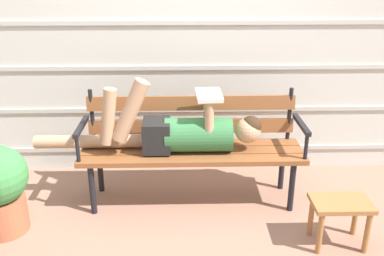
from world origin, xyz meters
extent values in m
plane|color=#936B56|center=(0.00, 0.00, 0.00)|extent=(12.00, 12.00, 0.00)
cube|color=beige|center=(0.00, 0.77, 1.28)|extent=(5.43, 0.06, 2.57)
cube|color=#B7B7AD|center=(0.00, 0.74, 0.18)|extent=(5.43, 0.02, 0.04)
cube|color=#B7B7AD|center=(0.00, 0.74, 0.55)|extent=(5.43, 0.02, 0.04)
cube|color=#B7B7AD|center=(0.00, 0.74, 0.92)|extent=(5.43, 0.02, 0.04)
cube|color=#B7B7AD|center=(0.00, 0.74, 1.28)|extent=(5.43, 0.02, 0.04)
cube|color=brown|center=(0.00, 0.03, 0.41)|extent=(1.66, 0.13, 0.04)
cube|color=brown|center=(0.00, 0.17, 0.41)|extent=(1.66, 0.13, 0.04)
cube|color=brown|center=(0.00, 0.31, 0.41)|extent=(1.66, 0.13, 0.04)
cube|color=brown|center=(0.00, 0.38, 0.54)|extent=(1.60, 0.05, 0.11)
cube|color=brown|center=(0.00, 0.38, 0.73)|extent=(1.60, 0.05, 0.11)
cylinder|color=black|center=(-0.76, 0.38, 0.64)|extent=(0.03, 0.03, 0.42)
cylinder|color=black|center=(0.76, 0.38, 0.64)|extent=(0.03, 0.03, 0.42)
cylinder|color=black|center=(-0.73, 0.01, 0.20)|extent=(0.04, 0.04, 0.39)
cylinder|color=black|center=(0.73, 0.01, 0.20)|extent=(0.04, 0.04, 0.39)
cylinder|color=black|center=(-0.73, 0.33, 0.20)|extent=(0.04, 0.04, 0.39)
cylinder|color=black|center=(0.73, 0.33, 0.20)|extent=(0.04, 0.04, 0.39)
cube|color=black|center=(-0.81, 0.17, 0.63)|extent=(0.04, 0.40, 0.03)
cylinder|color=black|center=(-0.81, 0.01, 0.53)|extent=(0.03, 0.03, 0.20)
cube|color=black|center=(0.81, 0.17, 0.63)|extent=(0.04, 0.40, 0.03)
cylinder|color=black|center=(0.81, 0.01, 0.53)|extent=(0.03, 0.03, 0.20)
cylinder|color=#33703D|center=(0.05, 0.17, 0.55)|extent=(0.49, 0.25, 0.25)
cube|color=black|center=(-0.26, 0.17, 0.55)|extent=(0.20, 0.24, 0.23)
sphere|color=tan|center=(0.41, 0.17, 0.58)|extent=(0.19, 0.19, 0.19)
sphere|color=#382314|center=(0.43, 0.17, 0.62)|extent=(0.16, 0.16, 0.16)
cylinder|color=tan|center=(-0.43, 0.11, 0.77)|extent=(0.29, 0.11, 0.47)
cylinder|color=tan|center=(-0.59, 0.11, 0.72)|extent=(0.15, 0.09, 0.42)
cylinder|color=tan|center=(-0.76, 0.23, 0.48)|extent=(0.84, 0.10, 0.10)
cylinder|color=tan|center=(0.12, 0.09, 0.70)|extent=(0.06, 0.06, 0.29)
cylinder|color=tan|center=(0.12, 0.25, 0.70)|extent=(0.06, 0.06, 0.29)
cube|color=silver|center=(0.12, 0.17, 0.86)|extent=(0.19, 0.26, 0.04)
cube|color=#9E6638|center=(0.94, -0.40, 0.31)|extent=(0.38, 0.25, 0.03)
cylinder|color=#9E6638|center=(0.79, -0.50, 0.15)|extent=(0.04, 0.04, 0.29)
cylinder|color=#9E6638|center=(1.09, -0.50, 0.15)|extent=(0.04, 0.04, 0.29)
cylinder|color=#9E6638|center=(0.79, -0.30, 0.15)|extent=(0.04, 0.04, 0.29)
cylinder|color=#9E6638|center=(1.09, -0.30, 0.15)|extent=(0.04, 0.04, 0.29)
cylinder|color=#AD5B3D|center=(-1.31, -0.20, 0.13)|extent=(0.32, 0.32, 0.25)
camera|label=1|loc=(-0.08, -2.76, 1.78)|focal=40.34mm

